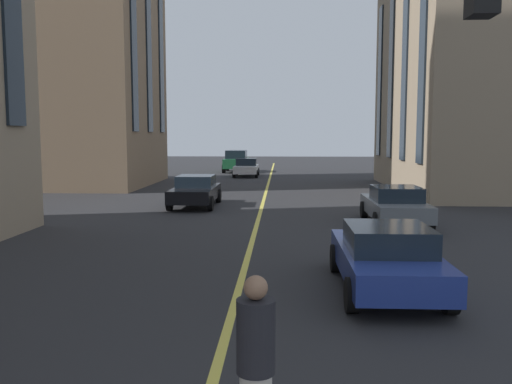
{
  "coord_description": "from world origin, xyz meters",
  "views": [
    {
      "loc": [
        -1.95,
        -0.87,
        3.15
      ],
      "look_at": [
        9.32,
        -0.34,
        1.97
      ],
      "focal_mm": 38.01,
      "sensor_mm": 36.0,
      "label": 1
    }
  ],
  "objects_px": {
    "car_blue_far": "(386,257)",
    "car_white_parked_b": "(246,167)",
    "car_grey_near": "(395,205)",
    "car_black_oncoming": "(195,191)",
    "pedestrian_near": "(256,367)",
    "car_green_trailing": "(236,161)"
  },
  "relations": [
    {
      "from": "car_blue_far",
      "to": "car_white_parked_b",
      "type": "relative_size",
      "value": 1.13
    },
    {
      "from": "car_grey_near",
      "to": "car_blue_far",
      "type": "distance_m",
      "value": 8.6
    },
    {
      "from": "car_grey_near",
      "to": "car_blue_far",
      "type": "height_order",
      "value": "same"
    },
    {
      "from": "car_blue_far",
      "to": "car_black_oncoming",
      "type": "relative_size",
      "value": 1.0
    },
    {
      "from": "car_blue_far",
      "to": "pedestrian_near",
      "type": "bearing_deg",
      "value": 157.87
    },
    {
      "from": "car_grey_near",
      "to": "car_black_oncoming",
      "type": "relative_size",
      "value": 1.0
    },
    {
      "from": "car_blue_far",
      "to": "car_white_parked_b",
      "type": "height_order",
      "value": "car_white_parked_b"
    },
    {
      "from": "car_black_oncoming",
      "to": "car_blue_far",
      "type": "bearing_deg",
      "value": -155.38
    },
    {
      "from": "car_green_trailing",
      "to": "pedestrian_near",
      "type": "distance_m",
      "value": 42.06
    },
    {
      "from": "car_blue_far",
      "to": "car_white_parked_b",
      "type": "bearing_deg",
      "value": 8.94
    },
    {
      "from": "pedestrian_near",
      "to": "car_grey_near",
      "type": "bearing_deg",
      "value": -16.74
    },
    {
      "from": "pedestrian_near",
      "to": "car_black_oncoming",
      "type": "bearing_deg",
      "value": 10.81
    },
    {
      "from": "car_black_oncoming",
      "to": "pedestrian_near",
      "type": "height_order",
      "value": "pedestrian_near"
    },
    {
      "from": "car_black_oncoming",
      "to": "pedestrian_near",
      "type": "relative_size",
      "value": 2.42
    },
    {
      "from": "car_black_oncoming",
      "to": "pedestrian_near",
      "type": "bearing_deg",
      "value": -169.19
    },
    {
      "from": "car_blue_far",
      "to": "pedestrian_near",
      "type": "xyz_separation_m",
      "value": [
        -5.82,
        2.37,
        0.21
      ]
    },
    {
      "from": "car_grey_near",
      "to": "car_white_parked_b",
      "type": "bearing_deg",
      "value": 16.76
    },
    {
      "from": "car_blue_far",
      "to": "car_black_oncoming",
      "type": "height_order",
      "value": "same"
    },
    {
      "from": "pedestrian_near",
      "to": "car_white_parked_b",
      "type": "bearing_deg",
      "value": 3.87
    },
    {
      "from": "car_green_trailing",
      "to": "car_white_parked_b",
      "type": "relative_size",
      "value": 1.21
    },
    {
      "from": "car_black_oncoming",
      "to": "pedestrian_near",
      "type": "distance_m",
      "value": 19.18
    },
    {
      "from": "car_blue_far",
      "to": "car_black_oncoming",
      "type": "distance_m",
      "value": 14.32
    }
  ]
}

